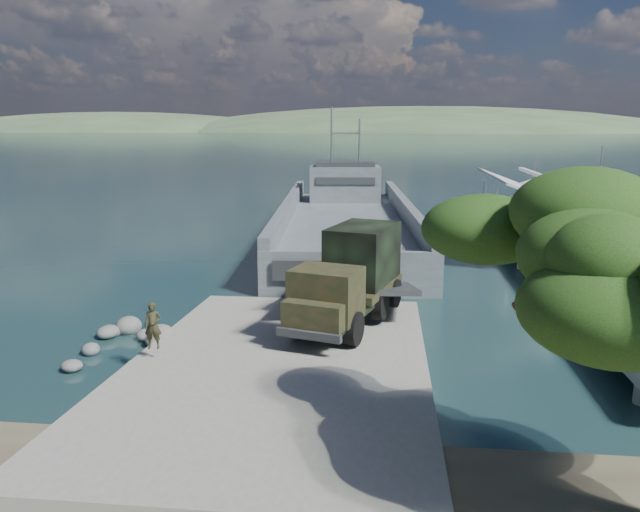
% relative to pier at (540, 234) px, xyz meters
% --- Properties ---
extents(ground, '(1400.00, 1400.00, 0.00)m').
position_rel_pier_xyz_m(ground, '(-13.00, -18.77, -1.60)').
color(ground, '#19393D').
rests_on(ground, ground).
extents(boat_ramp, '(10.00, 18.00, 0.50)m').
position_rel_pier_xyz_m(boat_ramp, '(-13.00, -19.77, -1.35)').
color(boat_ramp, gray).
rests_on(boat_ramp, ground).
extents(shoreline_rocks, '(3.20, 5.60, 0.90)m').
position_rel_pier_xyz_m(shoreline_rocks, '(-19.20, -18.27, -1.60)').
color(shoreline_rocks, '#575654').
rests_on(shoreline_rocks, ground).
extents(distant_headlands, '(1000.00, 240.00, 48.00)m').
position_rel_pier_xyz_m(distant_headlands, '(37.00, 541.23, -1.60)').
color(distant_headlands, '#3A5233').
rests_on(distant_headlands, ground).
extents(pier, '(6.40, 44.00, 6.10)m').
position_rel_pier_xyz_m(pier, '(0.00, 0.00, 0.00)').
color(pier, '#97968E').
rests_on(pier, ground).
extents(landing_craft, '(11.44, 35.92, 10.51)m').
position_rel_pier_xyz_m(landing_craft, '(-12.41, 4.73, -0.74)').
color(landing_craft, '#4D585B').
rests_on(landing_craft, ground).
extents(military_truck, '(4.51, 8.28, 3.69)m').
position_rel_pier_xyz_m(military_truck, '(-10.85, -14.94, 0.73)').
color(military_truck, black).
rests_on(military_truck, boat_ramp).
extents(soldier, '(0.63, 0.45, 1.61)m').
position_rel_pier_xyz_m(soldier, '(-17.26, -20.08, -0.30)').
color(soldier, black).
rests_on(soldier, boat_ramp).
extents(sailboat_near, '(2.19, 5.82, 6.93)m').
position_rel_pier_xyz_m(sailboat_near, '(5.91, 8.23, -1.23)').
color(sailboat_near, silver).
rests_on(sailboat_near, ground).
extents(sailboat_far, '(2.99, 4.94, 5.79)m').
position_rel_pier_xyz_m(sailboat_far, '(3.89, 20.26, -1.29)').
color(sailboat_far, silver).
rests_on(sailboat_far, ground).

